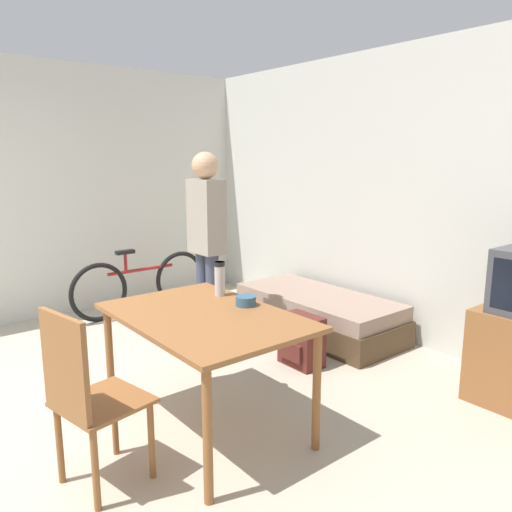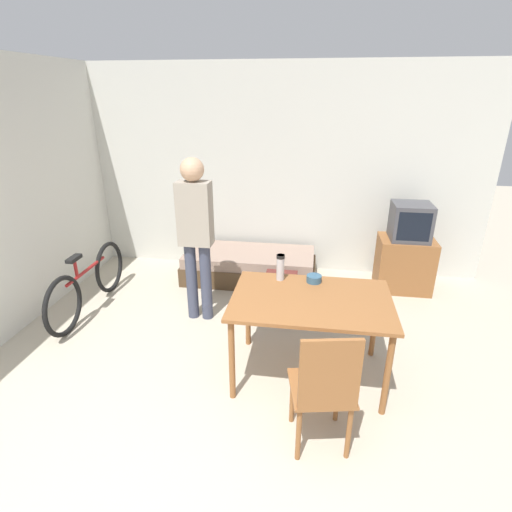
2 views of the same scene
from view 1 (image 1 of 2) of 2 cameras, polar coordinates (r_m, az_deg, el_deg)
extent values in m
cube|color=silver|center=(5.06, 12.63, 6.87)|extent=(5.70, 0.06, 2.70)
cube|color=silver|center=(5.89, -19.11, 7.11)|extent=(0.06, 4.84, 2.70)
cube|color=#4C3823|center=(5.04, 7.01, -7.23)|extent=(1.72, 0.77, 0.25)
cube|color=gray|center=(4.98, 7.07, -5.11)|extent=(1.67, 0.75, 0.14)
cube|color=brown|center=(3.10, -5.89, -6.90)|extent=(1.31, 0.88, 0.03)
cylinder|color=brown|center=(3.57, -16.36, -11.37)|extent=(0.05, 0.05, 0.74)
cylinder|color=brown|center=(2.61, -5.55, -19.83)|extent=(0.05, 0.05, 0.74)
cylinder|color=brown|center=(3.90, -5.87, -9.01)|extent=(0.05, 0.05, 0.74)
cylinder|color=brown|center=(3.04, 6.94, -15.11)|extent=(0.05, 0.05, 0.74)
cube|color=brown|center=(2.84, -17.07, -15.66)|extent=(0.49, 0.49, 0.02)
cube|color=brown|center=(2.64, -21.02, -11.63)|extent=(0.38, 0.10, 0.52)
cylinder|color=brown|center=(2.91, -11.87, -19.88)|extent=(0.04, 0.04, 0.44)
cylinder|color=brown|center=(3.15, -15.87, -17.47)|extent=(0.04, 0.04, 0.44)
cylinder|color=brown|center=(2.75, -17.88, -22.22)|extent=(0.04, 0.04, 0.44)
cylinder|color=brown|center=(3.01, -21.54, -19.38)|extent=(0.04, 0.04, 0.44)
torus|color=black|center=(5.92, -8.64, -2.51)|extent=(0.06, 0.63, 0.63)
torus|color=black|center=(5.50, -17.52, -3.99)|extent=(0.06, 0.63, 0.63)
cylinder|color=maroon|center=(5.65, -12.99, -1.53)|extent=(0.04, 0.77, 0.04)
cylinder|color=maroon|center=(5.56, -14.68, -0.77)|extent=(0.04, 0.04, 0.20)
cube|color=black|center=(5.53, -14.74, 0.45)|extent=(0.08, 0.20, 0.04)
cylinder|color=#3D4256|center=(4.65, -6.08, -4.76)|extent=(0.12, 0.12, 0.87)
cylinder|color=#3D4256|center=(4.52, -4.97, -5.20)|extent=(0.12, 0.12, 0.87)
cube|color=#9E9384|center=(4.44, -5.72, 4.51)|extent=(0.34, 0.20, 0.65)
sphere|color=tan|center=(4.41, -5.83, 10.26)|extent=(0.24, 0.24, 0.24)
cylinder|color=#B7B7BC|center=(3.46, -4.18, -2.61)|extent=(0.07, 0.07, 0.24)
cylinder|color=black|center=(3.44, -4.21, -0.91)|extent=(0.07, 0.07, 0.03)
cylinder|color=#335670|center=(3.25, -1.17, -5.15)|extent=(0.13, 0.13, 0.06)
cube|color=#56231E|center=(4.23, 5.23, -9.58)|extent=(0.36, 0.22, 0.43)
cube|color=#56231E|center=(4.17, 3.94, -10.81)|extent=(0.25, 0.03, 0.15)
camera|label=2|loc=(2.90, -69.74, 16.58)|focal=28.00mm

